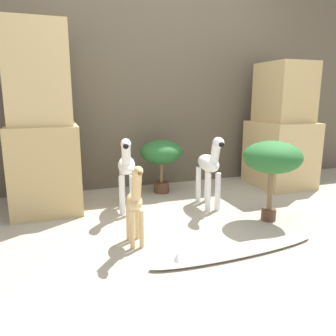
{
  "coord_description": "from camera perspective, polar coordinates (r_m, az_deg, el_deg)",
  "views": [
    {
      "loc": [
        -1.16,
        -1.99,
        1.0
      ],
      "look_at": [
        -0.21,
        0.73,
        0.37
      ],
      "focal_mm": 35.0,
      "sensor_mm": 36.0,
      "label": 1
    }
  ],
  "objects": [
    {
      "name": "ground_plane",
      "position": [
        2.51,
        10.31,
        -11.38
      ],
      "size": [
        14.0,
        14.0,
        0.0
      ],
      "primitive_type": "plane",
      "color": "#9E937F"
    },
    {
      "name": "potted_palm_back",
      "position": [
        2.74,
        17.72,
        1.54
      ],
      "size": [
        0.46,
        0.46,
        0.66
      ],
      "color": "#513323",
      "rests_on": "ground_plane"
    },
    {
      "name": "surfboard",
      "position": [
        2.24,
        11.82,
        -13.91
      ],
      "size": [
        1.23,
        0.25,
        0.08
      ],
      "color": "silver",
      "rests_on": "ground_plane"
    },
    {
      "name": "zebra_right",
      "position": [
        2.99,
        7.23,
        0.26
      ],
      "size": [
        0.19,
        0.52,
        0.67
      ],
      "color": "white",
      "rests_on": "ground_plane"
    },
    {
      "name": "potted_palm_front",
      "position": [
        3.42,
        -1.16,
        2.43
      ],
      "size": [
        0.45,
        0.45,
        0.56
      ],
      "color": "#513323",
      "rests_on": "ground_plane"
    },
    {
      "name": "rock_pillar_right",
      "position": [
        3.92,
        19.16,
        5.95
      ],
      "size": [
        0.58,
        0.67,
        1.36
      ],
      "color": "tan",
      "rests_on": "ground_plane"
    },
    {
      "name": "zebra_left",
      "position": [
        2.9,
        -7.22,
        -0.12
      ],
      "size": [
        0.23,
        0.52,
        0.67
      ],
      "color": "white",
      "rests_on": "ground_plane"
    },
    {
      "name": "wall_back",
      "position": [
        3.77,
        -1.28,
        13.81
      ],
      "size": [
        6.4,
        0.08,
        2.2
      ],
      "color": "brown",
      "rests_on": "ground_plane"
    },
    {
      "name": "rock_pillar_left",
      "position": [
        3.07,
        -21.05,
        6.64
      ],
      "size": [
        0.58,
        0.67,
        1.59
      ],
      "color": "tan",
      "rests_on": "ground_plane"
    },
    {
      "name": "giraffe_figurine",
      "position": [
        2.21,
        -5.75,
        -5.84
      ],
      "size": [
        0.11,
        0.33,
        0.59
      ],
      "color": "tan",
      "rests_on": "ground_plane"
    }
  ]
}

